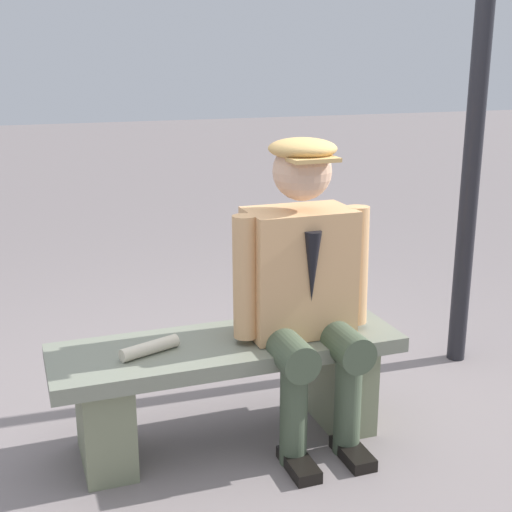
{
  "coord_description": "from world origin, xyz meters",
  "views": [
    {
      "loc": [
        0.79,
        2.55,
        1.58
      ],
      "look_at": [
        -0.12,
        0.0,
        0.8
      ],
      "focal_mm": 49.33,
      "sensor_mm": 36.0,
      "label": 1
    }
  ],
  "objects": [
    {
      "name": "seated_man",
      "position": [
        -0.31,
        0.06,
        0.7
      ],
      "size": [
        0.6,
        0.57,
        1.27
      ],
      "color": "tan",
      "rests_on": "ground"
    },
    {
      "name": "bench",
      "position": [
        0.0,
        0.0,
        0.29
      ],
      "size": [
        1.44,
        0.45,
        0.45
      ],
      "color": "slate",
      "rests_on": "ground"
    },
    {
      "name": "lamp_post",
      "position": [
        -1.41,
        -0.39,
        1.79
      ],
      "size": [
        0.21,
        0.21,
        2.97
      ],
      "color": "black",
      "rests_on": "ground"
    },
    {
      "name": "ground_plane",
      "position": [
        0.0,
        0.0,
        0.0
      ],
      "size": [
        30.0,
        30.0,
        0.0
      ],
      "primitive_type": "plane",
      "color": "gray"
    },
    {
      "name": "rolled_magazine",
      "position": [
        0.33,
        0.02,
        0.48
      ],
      "size": [
        0.25,
        0.13,
        0.05
      ],
      "primitive_type": "cylinder",
      "rotation": [
        0.0,
        1.57,
        0.35
      ],
      "color": "beige",
      "rests_on": "bench"
    }
  ]
}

